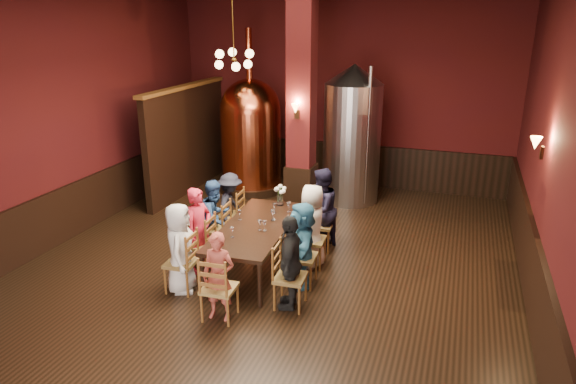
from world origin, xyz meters
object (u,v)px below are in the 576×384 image
(dining_table, at_px, (256,229))
(person_1, at_px, (199,230))
(person_0, at_px, (180,248))
(rose_vase, at_px, (280,192))
(steel_vessel, at_px, (352,134))
(person_2, at_px, (216,217))
(copper_kettle, at_px, (251,134))

(dining_table, distance_m, person_1, 0.91)
(person_0, xyz_separation_m, rose_vase, (0.84, 2.05, 0.30))
(person_0, bearing_deg, steel_vessel, -37.70)
(person_0, bearing_deg, person_2, -16.88)
(person_1, xyz_separation_m, copper_kettle, (-0.83, 4.11, 0.65))
(copper_kettle, height_order, steel_vessel, copper_kettle)
(dining_table, distance_m, rose_vase, 1.05)
(copper_kettle, distance_m, rose_vase, 3.24)
(rose_vase, bearing_deg, person_2, -141.60)
(person_1, height_order, steel_vessel, steel_vessel)
(rose_vase, bearing_deg, dining_table, -92.59)
(person_2, xyz_separation_m, copper_kettle, (-0.79, 3.46, 0.68))
(person_0, relative_size, person_2, 1.04)
(dining_table, relative_size, person_0, 1.77)
(steel_vessel, distance_m, rose_vase, 2.88)
(dining_table, height_order, person_1, person_1)
(copper_kettle, bearing_deg, dining_table, -66.07)
(copper_kettle, xyz_separation_m, steel_vessel, (2.38, 0.02, 0.15))
(dining_table, height_order, person_2, person_2)
(dining_table, xyz_separation_m, rose_vase, (0.05, 1.00, 0.31))
(person_1, distance_m, rose_vase, 1.66)
(person_0, distance_m, rose_vase, 2.24)
(person_1, bearing_deg, steel_vessel, -5.56)
(copper_kettle, distance_m, steel_vessel, 2.39)
(steel_vessel, bearing_deg, dining_table, -100.93)
(person_2, bearing_deg, copper_kettle, 23.88)
(rose_vase, bearing_deg, copper_kettle, 121.94)
(copper_kettle, bearing_deg, person_2, -77.12)
(steel_vessel, height_order, rose_vase, steel_vessel)
(person_2, relative_size, rose_vase, 3.53)
(dining_table, xyz_separation_m, copper_kettle, (-1.66, 3.74, 0.66))
(copper_kettle, relative_size, steel_vessel, 1.23)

